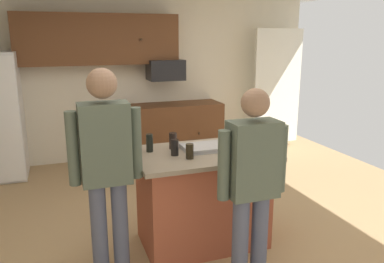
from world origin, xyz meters
TOP-DOWN VIEW (x-y plane):
  - floor at (0.00, 0.00)m, footprint 7.04×7.04m
  - back_wall at (0.00, 2.80)m, footprint 6.40×0.10m
  - french_door_window_panel at (2.60, 2.40)m, footprint 0.90×0.06m
  - cabinet_run_upper at (-0.40, 2.60)m, footprint 2.40×0.38m
  - cabinet_run_lower at (0.60, 2.48)m, footprint 1.80×0.63m
  - microwave_over_range at (0.60, 2.50)m, footprint 0.56×0.40m
  - kitchen_island at (0.18, -0.25)m, footprint 1.28×0.84m
  - person_guest_by_door at (0.28, -1.02)m, footprint 0.57×0.22m
  - person_elder_center at (-0.74, -0.54)m, footprint 0.57×0.23m
  - glass_stout_tall at (-0.10, -0.27)m, footprint 0.07×0.07m
  - tumbler_amber at (-0.06, -0.07)m, footprint 0.07×0.07m
  - mug_ceramic_white at (0.62, -0.52)m, footprint 0.13×0.09m
  - glass_pilsner at (-0.01, -0.40)m, footprint 0.07×0.07m
  - glass_dark_ale at (0.55, -0.26)m, footprint 0.07×0.07m
  - mug_blue_stoneware at (0.62, -0.05)m, footprint 0.13×0.09m
  - glass_short_whisky at (-0.29, -0.09)m, footprint 0.06×0.06m
  - serving_tray at (0.23, -0.20)m, footprint 0.44×0.30m

SIDE VIEW (x-z plane):
  - floor at x=0.00m, z-range 0.00..0.00m
  - cabinet_run_lower at x=0.60m, z-range 0.00..0.90m
  - kitchen_island at x=0.18m, z-range 0.01..0.93m
  - person_guest_by_door at x=0.28m, z-range 0.12..1.73m
  - serving_tray at x=0.23m, z-range 0.93..0.97m
  - mug_blue_stoneware at x=0.62m, z-range 0.93..1.02m
  - mug_ceramic_white at x=0.62m, z-range 0.93..1.02m
  - glass_pilsner at x=-0.01m, z-range 0.93..1.06m
  - glass_stout_tall at x=-0.10m, z-range 0.93..1.07m
  - tumbler_amber at x=-0.06m, z-range 0.93..1.08m
  - glass_dark_ale at x=0.55m, z-range 0.93..1.09m
  - glass_short_whisky at x=-0.29m, z-range 0.93..1.09m
  - person_elder_center at x=-0.74m, z-range 0.14..1.89m
  - french_door_window_panel at x=2.60m, z-range 0.10..2.10m
  - back_wall at x=0.00m, z-range 0.00..2.60m
  - microwave_over_range at x=0.60m, z-range 1.29..1.61m
  - cabinet_run_upper at x=-0.40m, z-range 1.55..2.30m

